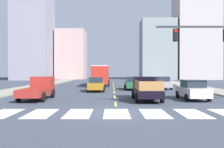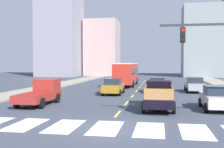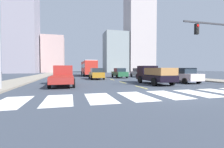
# 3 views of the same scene
# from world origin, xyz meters

# --- Properties ---
(ground_plane) EXTENTS (160.00, 160.00, 0.00)m
(ground_plane) POSITION_xyz_m (0.00, 0.00, 0.00)
(ground_plane) COLOR #39404C
(sidewalk_right) EXTENTS (3.59, 110.00, 0.15)m
(sidewalk_right) POSITION_xyz_m (12.22, 18.00, 0.07)
(sidewalk_right) COLOR gray
(sidewalk_right) RESTS_ON ground
(sidewalk_left) EXTENTS (3.59, 110.00, 0.15)m
(sidewalk_left) POSITION_xyz_m (-12.22, 18.00, 0.07)
(sidewalk_left) COLOR gray
(sidewalk_left) RESTS_ON ground
(crosswalk_stripe_1) EXTENTS (1.47, 3.29, 0.01)m
(crosswalk_stripe_1) POSITION_xyz_m (-6.61, 0.00, 0.00)
(crosswalk_stripe_1) COLOR silver
(crosswalk_stripe_1) RESTS_ON ground
(crosswalk_stripe_2) EXTENTS (1.47, 3.29, 0.01)m
(crosswalk_stripe_2) POSITION_xyz_m (-4.41, 0.00, 0.00)
(crosswalk_stripe_2) COLOR silver
(crosswalk_stripe_2) RESTS_ON ground
(crosswalk_stripe_3) EXTENTS (1.47, 3.29, 0.01)m
(crosswalk_stripe_3) POSITION_xyz_m (-2.20, 0.00, 0.00)
(crosswalk_stripe_3) COLOR silver
(crosswalk_stripe_3) RESTS_ON ground
(crosswalk_stripe_4) EXTENTS (1.47, 3.29, 0.01)m
(crosswalk_stripe_4) POSITION_xyz_m (0.00, 0.00, 0.00)
(crosswalk_stripe_4) COLOR silver
(crosswalk_stripe_4) RESTS_ON ground
(crosswalk_stripe_5) EXTENTS (1.47, 3.29, 0.01)m
(crosswalk_stripe_5) POSITION_xyz_m (2.20, 0.00, 0.00)
(crosswalk_stripe_5) COLOR silver
(crosswalk_stripe_5) RESTS_ON ground
(crosswalk_stripe_6) EXTENTS (1.47, 3.29, 0.01)m
(crosswalk_stripe_6) POSITION_xyz_m (4.41, 0.00, 0.00)
(crosswalk_stripe_6) COLOR silver
(crosswalk_stripe_6) RESTS_ON ground
(lane_dash_0) EXTENTS (0.16, 2.40, 0.01)m
(lane_dash_0) POSITION_xyz_m (0.00, 4.00, 0.00)
(lane_dash_0) COLOR #DECE4D
(lane_dash_0) RESTS_ON ground
(lane_dash_1) EXTENTS (0.16, 2.40, 0.01)m
(lane_dash_1) POSITION_xyz_m (0.00, 9.00, 0.00)
(lane_dash_1) COLOR #DECE4D
(lane_dash_1) RESTS_ON ground
(lane_dash_2) EXTENTS (0.16, 2.40, 0.01)m
(lane_dash_2) POSITION_xyz_m (0.00, 14.00, 0.00)
(lane_dash_2) COLOR #DECE4D
(lane_dash_2) RESTS_ON ground
(lane_dash_3) EXTENTS (0.16, 2.40, 0.01)m
(lane_dash_3) POSITION_xyz_m (0.00, 19.00, 0.00)
(lane_dash_3) COLOR #DECE4D
(lane_dash_3) RESTS_ON ground
(lane_dash_4) EXTENTS (0.16, 2.40, 0.01)m
(lane_dash_4) POSITION_xyz_m (0.00, 24.00, 0.00)
(lane_dash_4) COLOR #DECE4D
(lane_dash_4) RESTS_ON ground
(lane_dash_5) EXTENTS (0.16, 2.40, 0.01)m
(lane_dash_5) POSITION_xyz_m (0.00, 29.00, 0.00)
(lane_dash_5) COLOR #DECE4D
(lane_dash_5) RESTS_ON ground
(lane_dash_6) EXTENTS (0.16, 2.40, 0.01)m
(lane_dash_6) POSITION_xyz_m (0.00, 34.00, 0.00)
(lane_dash_6) COLOR #DECE4D
(lane_dash_6) RESTS_ON ground
(lane_dash_7) EXTENTS (0.16, 2.40, 0.01)m
(lane_dash_7) POSITION_xyz_m (0.00, 39.00, 0.00)
(lane_dash_7) COLOR #DECE4D
(lane_dash_7) RESTS_ON ground
(pickup_stakebed) EXTENTS (2.18, 5.20, 1.96)m
(pickup_stakebed) POSITION_xyz_m (2.62, 6.59, 0.94)
(pickup_stakebed) COLOR black
(pickup_stakebed) RESTS_ON ground
(pickup_dark) EXTENTS (2.18, 5.20, 1.96)m
(pickup_dark) POSITION_xyz_m (-6.71, 7.19, 0.92)
(pickup_dark) COLOR maroon
(pickup_dark) RESTS_ON ground
(city_bus) EXTENTS (2.72, 10.80, 3.32)m
(city_bus) POSITION_xyz_m (-2.11, 26.68, 1.95)
(city_bus) COLOR red
(city_bus) RESTS_ON ground
(sedan_mid) EXTENTS (2.02, 4.40, 1.72)m
(sedan_mid) POSITION_xyz_m (6.62, 19.02, 0.86)
(sedan_mid) COLOR #959295
(sedan_mid) RESTS_ON ground
(sedan_far) EXTENTS (2.02, 4.40, 1.72)m
(sedan_far) POSITION_xyz_m (-2.16, 15.20, 0.86)
(sedan_far) COLOR #A16D1C
(sedan_far) RESTS_ON ground
(sedan_near_left) EXTENTS (2.02, 4.40, 1.72)m
(sedan_near_left) POSITION_xyz_m (6.66, 6.74, 0.86)
(sedan_near_left) COLOR silver
(sedan_near_left) RESTS_ON ground
(sedan_near_right) EXTENTS (2.02, 4.40, 1.72)m
(sedan_near_right) POSITION_xyz_m (2.41, 17.81, 0.86)
(sedan_near_right) COLOR #225736
(sedan_near_right) RESTS_ON ground
(tower_tall_centre) EXTENTS (11.89, 9.57, 45.10)m
(tower_tall_centre) POSITION_xyz_m (24.22, 56.99, 22.55)
(tower_tall_centre) COLOR #AEA3A2
(tower_tall_centre) RESTS_ON ground
(block_mid_left) EXTENTS (9.76, 10.35, 33.68)m
(block_mid_left) POSITION_xyz_m (-22.37, 53.95, 16.84)
(block_mid_left) COLOR gray
(block_mid_left) RESTS_ON ground
(block_mid_right) EXTENTS (9.76, 8.39, 17.21)m
(block_mid_right) POSITION_xyz_m (13.03, 56.91, 8.61)
(block_mid_right) COLOR gray
(block_mid_right) RESTS_ON ground
(block_low_left) EXTENTS (8.55, 9.70, 14.88)m
(block_low_left) POSITION_xyz_m (-12.83, 61.21, 7.44)
(block_low_left) COLOR #B2928E
(block_low_left) RESTS_ON ground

